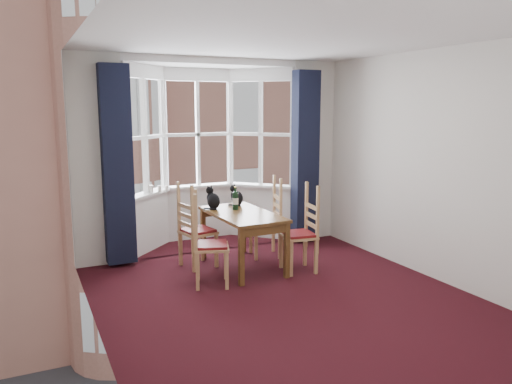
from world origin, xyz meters
TOP-DOWN VIEW (x-y plane):
  - floor at (0.00, 0.00)m, footprint 4.50×4.50m
  - ceiling at (0.00, 0.00)m, footprint 4.50×4.50m
  - wall_left at (-2.00, 0.00)m, footprint 0.00×4.50m
  - wall_right at (2.00, 0.00)m, footprint 0.00×4.50m
  - wall_near at (0.00, -2.25)m, footprint 4.00×0.00m
  - wall_back_pier_left at (-1.65, 2.25)m, footprint 0.70×0.12m
  - wall_back_pier_right at (1.65, 2.25)m, footprint 0.70×0.12m
  - bay_window at (0.00, 2.75)m, footprint 2.76×0.94m
  - curtain_left at (-1.42, 2.07)m, footprint 0.38×0.22m
  - curtain_right at (1.42, 2.07)m, footprint 0.38×0.22m
  - dining_table at (0.02, 1.31)m, footprint 0.76×1.37m
  - chair_left_near at (-0.66, 0.89)m, footprint 0.52×0.53m
  - chair_left_far at (-0.58, 1.58)m, footprint 0.48×0.49m
  - chair_right_near at (0.70, 0.85)m, footprint 0.45×0.47m
  - chair_right_far at (0.61, 1.62)m, footprint 0.48×0.50m
  - cat_left at (-0.23, 1.72)m, footprint 0.23×0.27m
  - cat_right at (0.16, 1.82)m, footprint 0.23×0.26m
  - wine_bottle at (0.02, 1.53)m, footprint 0.08×0.08m
  - candle_tall at (-0.86, 2.60)m, footprint 0.06×0.06m
  - candle_short at (-0.73, 2.63)m, footprint 0.06×0.06m
  - candle_extra at (-0.62, 2.65)m, footprint 0.05×0.05m
  - street at (0.00, 32.25)m, footprint 80.00×80.00m
  - tenement_building at (0.00, 14.01)m, footprint 18.40×7.80m

SIDE VIEW (x-z plane):
  - street at x=0.00m, z-range -6.00..-6.00m
  - floor at x=0.00m, z-range 0.00..0.00m
  - chair_left_near at x=-0.66m, z-range 0.01..0.93m
  - chair_left_far at x=-0.58m, z-range 0.01..0.93m
  - chair_right_near at x=0.70m, z-range 0.01..0.93m
  - chair_right_far at x=0.61m, z-range 0.01..0.93m
  - dining_table at x=0.02m, z-range 0.27..1.02m
  - cat_right at x=0.16m, z-range 0.70..1.01m
  - cat_left at x=-0.23m, z-range 0.70..1.03m
  - wine_bottle at x=0.02m, z-range 0.72..1.04m
  - candle_extra at x=-0.62m, z-range 0.87..0.95m
  - candle_short at x=-0.73m, z-range 0.87..0.96m
  - candle_tall at x=-0.86m, z-range 0.87..0.98m
  - curtain_left at x=-1.42m, z-range 0.05..2.65m
  - curtain_right at x=1.42m, z-range 0.05..2.65m
  - wall_left at x=-2.00m, z-range -0.85..3.65m
  - wall_right at x=2.00m, z-range -0.85..3.65m
  - wall_near at x=0.00m, z-range -0.60..3.40m
  - wall_back_pier_left at x=-1.65m, z-range 0.00..2.80m
  - wall_back_pier_right at x=1.65m, z-range 0.00..2.80m
  - bay_window at x=0.00m, z-range 0.00..2.80m
  - tenement_building at x=0.00m, z-range -6.00..9.20m
  - ceiling at x=0.00m, z-range 2.80..2.80m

